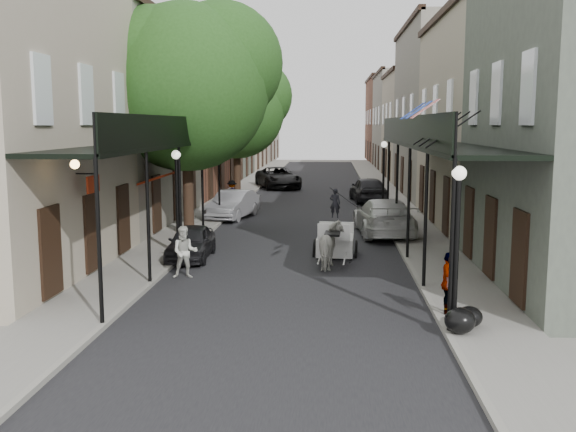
% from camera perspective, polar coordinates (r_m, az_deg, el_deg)
% --- Properties ---
extents(ground, '(140.00, 140.00, 0.00)m').
position_cam_1_polar(ground, '(16.89, -0.77, -8.09)').
color(ground, gray).
rests_on(ground, ground).
extents(road, '(8.00, 90.00, 0.01)m').
position_cam_1_polar(road, '(36.49, 1.74, 0.73)').
color(road, black).
rests_on(road, ground).
extents(sidewalk_left, '(2.20, 90.00, 0.12)m').
position_cam_1_polar(sidewalk_left, '(37.00, -6.02, 0.87)').
color(sidewalk_left, gray).
rests_on(sidewalk_left, ground).
extents(sidewalk_right, '(2.20, 90.00, 0.12)m').
position_cam_1_polar(sidewalk_right, '(36.65, 9.57, 0.73)').
color(sidewalk_right, gray).
rests_on(sidewalk_right, ground).
extents(building_row_left, '(5.00, 80.00, 10.50)m').
position_cam_1_polar(building_row_left, '(47.22, -8.39, 8.71)').
color(building_row_left, '#A49783').
rests_on(building_row_left, ground).
extents(building_row_right, '(5.00, 80.00, 10.50)m').
position_cam_1_polar(building_row_right, '(46.74, 12.94, 8.60)').
color(building_row_right, gray).
rests_on(building_row_right, ground).
extents(gallery_left, '(2.20, 18.05, 4.88)m').
position_cam_1_polar(gallery_left, '(23.94, -11.00, 6.40)').
color(gallery_left, black).
rests_on(gallery_left, sidewalk_left).
extents(gallery_right, '(2.20, 18.05, 4.88)m').
position_cam_1_polar(gallery_right, '(23.41, 12.45, 6.32)').
color(gallery_right, black).
rests_on(gallery_right, sidewalk_right).
extents(tree_near, '(7.31, 6.80, 9.63)m').
position_cam_1_polar(tree_near, '(26.97, -8.14, 11.83)').
color(tree_near, '#382619').
rests_on(tree_near, sidewalk_left).
extents(tree_far, '(6.45, 6.00, 8.61)m').
position_cam_1_polar(tree_far, '(40.74, -4.07, 9.70)').
color(tree_far, '#382619').
rests_on(tree_far, sidewalk_left).
extents(lamppost_right_near, '(0.32, 0.32, 3.71)m').
position_cam_1_polar(lamppost_right_near, '(14.68, 14.74, -2.62)').
color(lamppost_right_near, black).
rests_on(lamppost_right_near, sidewalk_right).
extents(lamppost_left, '(0.32, 0.32, 3.71)m').
position_cam_1_polar(lamppost_left, '(22.97, -9.82, 1.35)').
color(lamppost_left, black).
rests_on(lamppost_left, sidewalk_left).
extents(lamppost_right_far, '(0.32, 0.32, 3.71)m').
position_cam_1_polar(lamppost_right_far, '(34.38, 8.49, 3.61)').
color(lamppost_right_far, black).
rests_on(lamppost_right_far, sidewalk_right).
extents(horse, '(0.92, 1.84, 1.51)m').
position_cam_1_polar(horse, '(21.20, 3.95, -2.65)').
color(horse, silver).
rests_on(horse, ground).
extents(carriage, '(1.65, 2.30, 2.53)m').
position_cam_1_polar(carriage, '(23.48, 4.28, -1.04)').
color(carriage, black).
rests_on(carriage, ground).
extents(pedestrian_walking, '(0.89, 0.75, 1.62)m').
position_cam_1_polar(pedestrian_walking, '(20.06, -9.15, -3.19)').
color(pedestrian_walking, beige).
rests_on(pedestrian_walking, ground).
extents(pedestrian_sidewalk_left, '(1.10, 0.86, 1.50)m').
position_cam_1_polar(pedestrian_sidewalk_left, '(36.00, -5.00, 1.98)').
color(pedestrian_sidewalk_left, gray).
rests_on(pedestrian_sidewalk_left, sidewalk_left).
extents(pedestrian_sidewalk_right, '(0.52, 0.95, 1.53)m').
position_cam_1_polar(pedestrian_sidewalk_right, '(16.20, 14.08, -5.80)').
color(pedestrian_sidewalk_right, gray).
rests_on(pedestrian_sidewalk_right, sidewalk_right).
extents(car_left_near, '(1.50, 3.54, 1.19)m').
position_cam_1_polar(car_left_near, '(22.90, -8.62, -2.32)').
color(car_left_near, black).
rests_on(car_left_near, ground).
extents(car_left_mid, '(2.30, 4.51, 1.42)m').
position_cam_1_polar(car_left_mid, '(32.45, -4.91, 1.02)').
color(car_left_mid, gray).
rests_on(car_left_mid, ground).
extents(car_left_far, '(4.19, 6.15, 1.56)m').
position_cam_1_polar(car_left_far, '(47.81, -0.88, 3.43)').
color(car_left_far, black).
rests_on(car_left_far, ground).
extents(car_right_near, '(2.61, 5.60, 1.58)m').
position_cam_1_polar(car_right_near, '(27.79, 8.52, -0.07)').
color(car_right_near, silver).
rests_on(car_right_near, ground).
extents(car_right_far, '(2.32, 4.79, 1.58)m').
position_cam_1_polar(car_right_far, '(39.48, 7.14, 2.37)').
color(car_right_far, black).
rests_on(car_right_far, ground).
extents(trash_bags, '(0.94, 1.09, 0.58)m').
position_cam_1_polar(trash_bags, '(15.09, 15.35, -8.83)').
color(trash_bags, black).
rests_on(trash_bags, sidewalk_right).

